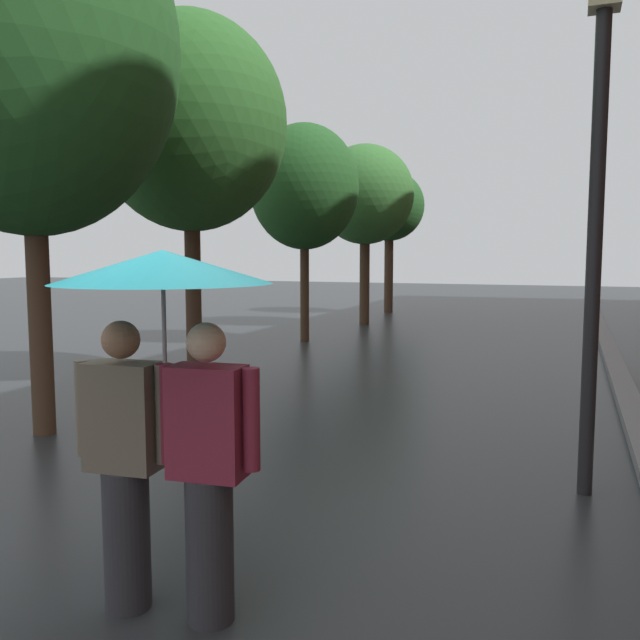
% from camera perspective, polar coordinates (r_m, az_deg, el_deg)
% --- Properties ---
extents(ground_plane, '(80.00, 80.00, 0.00)m').
position_cam_1_polar(ground_plane, '(4.46, -16.07, -21.09)').
color(ground_plane, '#26282B').
extents(kerb_strip, '(0.30, 36.00, 0.12)m').
position_cam_1_polar(kerb_strip, '(13.32, 23.95, -3.07)').
color(kerb_strip, slate).
rests_on(kerb_strip, ground).
extents(street_tree_0, '(3.15, 3.15, 6.14)m').
position_cam_1_polar(street_tree_0, '(8.08, -23.91, 20.75)').
color(street_tree_0, '#473323').
rests_on(street_tree_0, ground).
extents(street_tree_1, '(3.04, 3.04, 5.72)m').
position_cam_1_polar(street_tree_1, '(10.97, -11.17, 16.28)').
color(street_tree_1, '#473323').
rests_on(street_tree_1, ground).
extents(street_tree_2, '(2.43, 2.43, 4.86)m').
position_cam_1_polar(street_tree_2, '(14.95, -1.36, 11.39)').
color(street_tree_2, '#473323').
rests_on(street_tree_2, ground).
extents(street_tree_3, '(2.69, 2.69, 4.98)m').
position_cam_1_polar(street_tree_3, '(18.55, 3.92, 10.70)').
color(street_tree_3, '#473323').
rests_on(street_tree_3, ground).
extents(street_tree_4, '(2.32, 2.32, 4.74)m').
position_cam_1_polar(street_tree_4, '(22.41, 6.02, 9.69)').
color(street_tree_4, '#473323').
rests_on(street_tree_4, ground).
extents(couple_under_umbrella, '(1.17, 1.17, 2.02)m').
position_cam_1_polar(couple_under_umbrella, '(3.66, -13.31, -4.15)').
color(couple_under_umbrella, '#2D2D33').
rests_on(couple_under_umbrella, ground).
extents(street_lamp_post, '(0.24, 0.24, 4.20)m').
position_cam_1_polar(street_lamp_post, '(5.79, 22.80, 9.94)').
color(street_lamp_post, black).
rests_on(street_lamp_post, ground).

